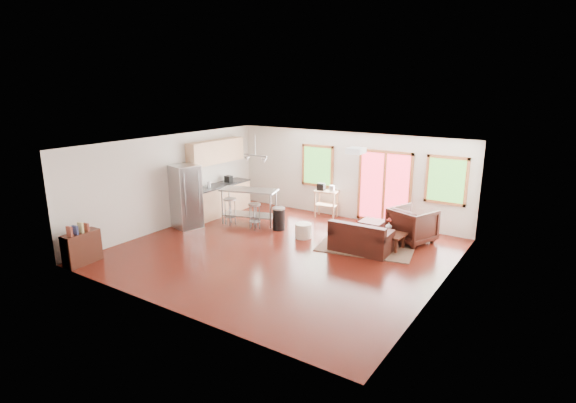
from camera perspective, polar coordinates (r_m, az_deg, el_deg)
The scene contains 29 objects.
floor at distance 10.99m, azimuth -0.87°, elevation -6.45°, with size 7.50×7.00×0.02m, color #380D08.
ceiling at distance 10.33m, azimuth -0.93°, elevation 7.22°, with size 7.50×7.00×0.02m, color silver.
back_wall at distance 13.55m, azimuth 7.53°, elevation 3.30°, with size 7.50×0.02×2.60m, color beige.
left_wall at distance 13.03m, azimuth -14.69°, elevation 2.48°, with size 0.02×7.00×2.60m, color beige.
right_wall at distance 9.09m, azimuth 19.09°, elevation -3.14°, with size 0.02×7.00×2.60m, color beige.
front_wall at distance 8.07m, azimuth -15.18°, elevation -5.08°, with size 7.50×0.02×2.60m, color beige.
window_left at distance 13.93m, azimuth 3.76°, elevation 4.55°, with size 1.10×0.05×1.30m.
french_doors at distance 13.08m, azimuth 12.12°, elevation 1.78°, with size 1.60×0.05×2.10m.
window_right at distance 12.50m, azimuth 19.47°, elevation 2.54°, with size 1.10×0.05×1.30m.
rug at distance 11.57m, azimuth 10.03°, elevation -5.45°, with size 2.30×1.77×0.02m, color #475437.
loveseat at distance 11.05m, azimuth 9.18°, elevation -4.80°, with size 1.46×0.86×0.76m.
coffee_table at distance 11.40m, azimuth 12.10°, elevation -4.07°, with size 1.04×0.67×0.40m.
armchair at distance 11.91m, azimuth 15.52°, elevation -2.70°, with size 0.97×0.91×1.00m, color black.
ottoman at distance 12.29m, azimuth 10.64°, elevation -3.33°, with size 0.60×0.60×0.40m, color black.
pouf at distance 11.90m, azimuth 1.95°, elevation -3.72°, with size 0.44×0.44×0.39m, color beige.
vase at distance 11.63m, azimuth 12.68°, elevation -2.93°, with size 0.20×0.20×0.28m.
book at distance 11.30m, azimuth 11.98°, elevation -3.10°, with size 0.24×0.03×0.32m, color brown.
cabinets at distance 14.08m, azimuth -8.72°, elevation 2.14°, with size 0.64×2.24×2.30m.
refrigerator at distance 12.92m, azimuth -12.84°, elevation 0.62°, with size 0.86×0.85×1.78m.
island at distance 12.99m, azimuth -4.96°, elevation 0.18°, with size 1.74×1.09×1.03m.
cup at distance 12.79m, azimuth -1.62°, elevation 1.42°, with size 0.13×0.10×0.13m, color silver.
bar_stool_a at distance 13.01m, azimuth -7.37°, elevation -0.46°, with size 0.43×0.43×0.77m.
bar_stool_b at distance 12.78m, azimuth -4.19°, elevation -1.07°, with size 0.35×0.35×0.65m.
bar_stool_c at distance 12.53m, azimuth -4.27°, elevation -1.10°, with size 0.43×0.43×0.74m.
trash_can at distance 12.49m, azimuth -1.18°, elevation -2.17°, with size 0.42×0.42×0.65m.
kitchen_cart at distance 13.63m, azimuth 4.82°, elevation 0.92°, with size 0.74×0.54×1.04m.
bookshelf at distance 11.19m, azimuth -24.73°, elevation -5.31°, with size 0.38×0.85×0.98m.
ceiling_flush at distance 10.08m, azimuth 8.61°, elevation 6.41°, with size 0.35×0.35×0.12m, color white.
pendant_light at distance 12.75m, azimuth -4.17°, elevation 5.39°, with size 0.80×0.18×0.79m.
Camera 1 is at (5.79, -8.45, 3.97)m, focal length 28.00 mm.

